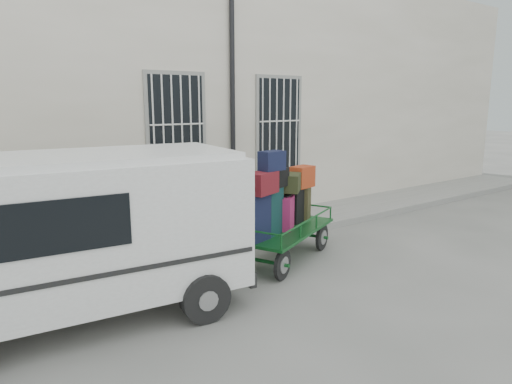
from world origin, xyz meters
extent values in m
plane|color=slate|center=(0.00, 0.00, 0.00)|extent=(80.00, 80.00, 0.00)
cube|color=beige|center=(0.00, 5.50, 3.00)|extent=(24.00, 5.00, 6.00)
cylinder|color=black|center=(0.95, 2.92, 2.80)|extent=(0.11, 0.11, 5.60)
cube|color=black|center=(-0.40, 2.98, 2.25)|extent=(1.20, 0.08, 2.20)
cube|color=gray|center=(-0.40, 2.96, 1.09)|extent=(1.45, 0.22, 0.12)
cube|color=black|center=(2.30, 2.98, 2.25)|extent=(1.20, 0.08, 2.20)
cube|color=gray|center=(2.30, 2.96, 1.09)|extent=(1.45, 0.22, 0.12)
cube|color=gray|center=(0.00, 2.20, 0.07)|extent=(24.00, 1.70, 0.15)
cylinder|color=black|center=(-0.21, -0.30, 0.25)|extent=(0.49, 0.27, 0.51)
cylinder|color=gray|center=(-0.21, -0.30, 0.25)|extent=(0.29, 0.20, 0.28)
cylinder|color=black|center=(-0.53, 0.40, 0.25)|extent=(0.49, 0.27, 0.51)
cylinder|color=gray|center=(-0.53, 0.40, 0.25)|extent=(0.29, 0.20, 0.28)
cylinder|color=black|center=(1.36, 0.43, 0.25)|extent=(0.49, 0.27, 0.51)
cylinder|color=gray|center=(1.36, 0.43, 0.25)|extent=(0.29, 0.20, 0.28)
cylinder|color=black|center=(1.04, 1.13, 0.25)|extent=(0.49, 0.27, 0.51)
cylinder|color=gray|center=(1.04, 1.13, 0.25)|extent=(0.29, 0.20, 0.28)
cube|color=#125220|center=(0.41, 0.42, 0.56)|extent=(2.46, 1.87, 0.05)
cylinder|color=#125220|center=(-0.83, -0.16, 0.71)|extent=(0.28, 0.16, 0.57)
cube|color=black|center=(-0.39, 0.15, 0.97)|extent=(0.49, 0.38, 0.78)
cube|color=black|center=(-0.39, 0.15, 1.38)|extent=(0.21, 0.19, 0.03)
cube|color=#0C272C|center=(0.02, 0.30, 0.99)|extent=(0.51, 0.40, 0.80)
cube|color=black|center=(0.02, 0.30, 1.40)|extent=(0.21, 0.18, 0.03)
cube|color=maroon|center=(0.42, 0.38, 0.88)|extent=(0.47, 0.44, 0.59)
cube|color=black|center=(0.42, 0.38, 1.19)|extent=(0.20, 0.17, 0.03)
cube|color=black|center=(0.85, 0.66, 0.91)|extent=(0.46, 0.40, 0.66)
cube|color=black|center=(0.85, 0.66, 1.26)|extent=(0.19, 0.19, 0.03)
cube|color=#312C18|center=(1.15, 0.77, 0.91)|extent=(0.46, 0.44, 0.64)
cube|color=black|center=(1.15, 0.77, 1.24)|extent=(0.19, 0.18, 0.03)
cube|color=#5B1218|center=(-0.32, 0.10, 1.54)|extent=(0.62, 0.48, 0.35)
cube|color=black|center=(0.14, 0.38, 1.55)|extent=(0.57, 0.49, 0.32)
cube|color=#2C2D16|center=(0.58, 0.49, 1.40)|extent=(0.65, 0.64, 0.31)
cube|color=maroon|center=(1.07, 0.70, 1.43)|extent=(0.52, 0.39, 0.40)
cube|color=black|center=(-0.07, 0.17, 1.87)|extent=(0.44, 0.30, 0.32)
cube|color=silver|center=(-3.20, 0.21, 1.23)|extent=(4.40, 2.27, 1.73)
cube|color=silver|center=(-3.20, 0.21, 2.13)|extent=(4.20, 2.11, 0.10)
cube|color=black|center=(-3.87, -0.64, 1.52)|extent=(2.11, 0.27, 0.60)
cube|color=black|center=(-1.09, -0.02, 1.52)|extent=(0.18, 1.34, 0.53)
cube|color=black|center=(-1.10, -0.02, 0.41)|extent=(0.29, 1.78, 0.21)
cube|color=white|center=(-1.06, -0.02, 0.63)|extent=(0.07, 0.40, 0.12)
cylinder|color=black|center=(-1.91, -0.82, 0.33)|extent=(0.67, 0.28, 0.65)
cylinder|color=black|center=(-1.72, 0.94, 0.33)|extent=(0.67, 0.28, 0.65)
camera|label=1|loc=(-4.60, -5.68, 2.83)|focal=32.00mm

